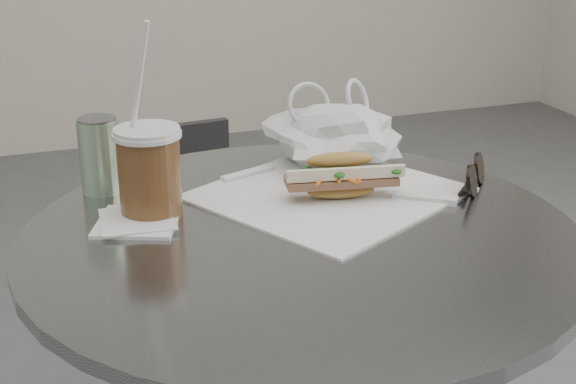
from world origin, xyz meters
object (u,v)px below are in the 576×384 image
object	(u,v)px
banh_mi	(341,177)
drink_can	(100,155)
chair_far	(194,300)
iced_coffee	(149,171)
sunglasses	(474,177)

from	to	relation	value
banh_mi	drink_can	bearing A→B (deg)	165.68
chair_far	iced_coffee	bearing A→B (deg)	67.08
banh_mi	drink_can	xyz separation A→B (m)	(-0.33, 0.15, 0.02)
chair_far	drink_can	xyz separation A→B (m)	(-0.22, -0.40, 0.49)
chair_far	sunglasses	distance (m)	0.81
chair_far	sunglasses	world-z (taller)	sunglasses
chair_far	iced_coffee	distance (m)	0.74
iced_coffee	drink_can	xyz separation A→B (m)	(-0.05, 0.12, -0.01)
sunglasses	banh_mi	bearing A→B (deg)	124.03
sunglasses	drink_can	distance (m)	0.57
banh_mi	drink_can	size ratio (longest dim) A/B	1.84
banh_mi	sunglasses	size ratio (longest dim) A/B	2.20
banh_mi	sunglasses	world-z (taller)	banh_mi
banh_mi	sunglasses	bearing A→B (deg)	2.20
iced_coffee	sunglasses	bearing A→B (deg)	-7.38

